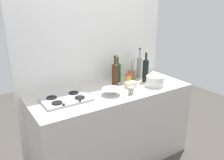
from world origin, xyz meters
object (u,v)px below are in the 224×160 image
(stovetop_hob, at_px, (66,99))
(wine_bottle_rightmost, at_px, (146,70))
(mixing_bowl, at_px, (112,91))
(wine_bottle_mid_right, at_px, (115,74))
(plate_stack, at_px, (155,81))
(utensil_crock, at_px, (132,75))
(wine_bottle_mid_left, at_px, (117,71))
(wine_bottle_leftmost, at_px, (139,66))
(butter_dish, at_px, (131,85))
(condiment_jar_front, at_px, (131,91))
(condiment_jar_rear, at_px, (128,78))

(stovetop_hob, bearing_deg, wine_bottle_rightmost, 1.34)
(stovetop_hob, xyz_separation_m, wine_bottle_rightmost, (1.04, 0.02, 0.14))
(mixing_bowl, bearing_deg, wine_bottle_mid_right, 49.59)
(plate_stack, xyz_separation_m, utensil_crock, (-0.07, 0.35, -0.00))
(wine_bottle_mid_left, xyz_separation_m, mixing_bowl, (-0.29, -0.32, -0.09))
(wine_bottle_mid_left, bearing_deg, wine_bottle_leftmost, -1.59)
(butter_dish, relative_size, condiment_jar_front, 1.72)
(condiment_jar_front, height_order, condiment_jar_rear, condiment_jar_rear)
(wine_bottle_leftmost, bearing_deg, wine_bottle_mid_left, 178.41)
(stovetop_hob, bearing_deg, utensil_crock, 10.67)
(utensil_crock, relative_size, condiment_jar_rear, 2.44)
(wine_bottle_mid_left, xyz_separation_m, butter_dish, (0.02, -0.25, -0.10))
(wine_bottle_mid_right, bearing_deg, stovetop_hob, -172.20)
(plate_stack, distance_m, wine_bottle_rightmost, 0.21)
(wine_bottle_leftmost, height_order, mixing_bowl, wine_bottle_leftmost)
(mixing_bowl, relative_size, condiment_jar_front, 2.62)
(butter_dish, bearing_deg, wine_bottle_mid_right, 132.86)
(wine_bottle_mid_right, xyz_separation_m, condiment_jar_rear, (0.19, 0.00, -0.09))
(condiment_jar_front, distance_m, condiment_jar_rear, 0.37)
(wine_bottle_leftmost, relative_size, utensil_crock, 1.45)
(stovetop_hob, relative_size, butter_dish, 3.46)
(plate_stack, xyz_separation_m, wine_bottle_leftmost, (0.05, 0.36, 0.09))
(wine_bottle_mid_right, bearing_deg, plate_stack, -33.54)
(mixing_bowl, bearing_deg, plate_stack, -4.83)
(wine_bottle_leftmost, relative_size, mixing_bowl, 1.84)
(stovetop_hob, xyz_separation_m, condiment_jar_front, (0.64, -0.22, 0.03))
(wine_bottle_mid_left, bearing_deg, butter_dish, -86.40)
(butter_dish, bearing_deg, stovetop_hob, 176.46)
(stovetop_hob, relative_size, wine_bottle_rightmost, 1.26)
(wine_bottle_leftmost, xyz_separation_m, wine_bottle_mid_right, (-0.44, -0.10, -0.00))
(plate_stack, relative_size, butter_dish, 1.55)
(stovetop_hob, bearing_deg, butter_dish, -3.54)
(wine_bottle_leftmost, relative_size, butter_dish, 2.80)
(mixing_bowl, xyz_separation_m, condiment_jar_front, (0.18, -0.10, 0.00))
(utensil_crock, bearing_deg, wine_bottle_mid_left, 174.47)
(wine_bottle_mid_left, height_order, mixing_bowl, wine_bottle_mid_left)
(plate_stack, relative_size, wine_bottle_leftmost, 0.56)
(butter_dish, bearing_deg, wine_bottle_mid_left, 93.60)
(stovetop_hob, height_order, wine_bottle_rightmost, wine_bottle_rightmost)
(wine_bottle_leftmost, distance_m, condiment_jar_rear, 0.28)
(stovetop_hob, bearing_deg, wine_bottle_mid_left, 14.86)
(plate_stack, bearing_deg, condiment_jar_front, -172.01)
(wine_bottle_leftmost, distance_m, wine_bottle_mid_right, 0.45)
(stovetop_hob, height_order, condiment_jar_front, condiment_jar_front)
(wine_bottle_leftmost, bearing_deg, wine_bottle_mid_right, -166.86)
(wine_bottle_leftmost, height_order, butter_dish, wine_bottle_leftmost)
(condiment_jar_front, bearing_deg, utensil_crock, 51.92)
(stovetop_hob, distance_m, wine_bottle_leftmost, 1.10)
(wine_bottle_mid_right, height_order, condiment_jar_front, wine_bottle_mid_right)
(wine_bottle_rightmost, relative_size, condiment_jar_front, 4.73)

